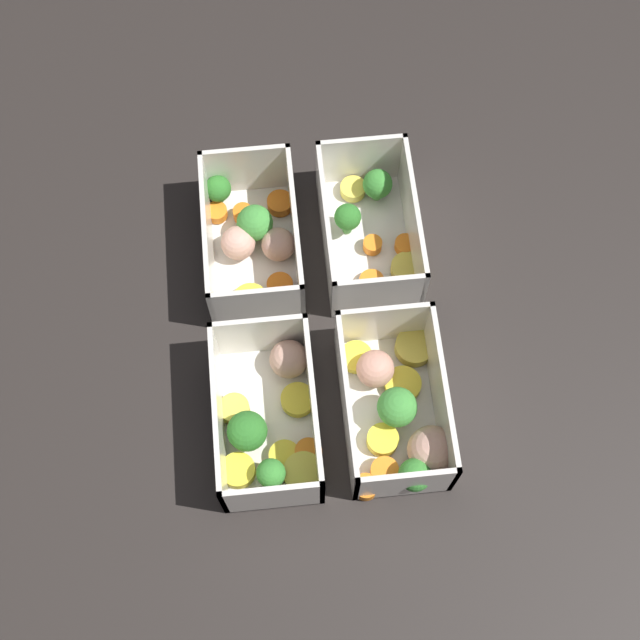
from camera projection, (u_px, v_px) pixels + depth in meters
The scene contains 5 objects.
ground_plane at pixel (320, 330), 0.93m from camera, with size 4.00×4.00×0.00m, color #282321.
container_near_left at pixel (399, 412), 0.87m from camera, with size 0.18×0.11×0.08m.
container_near_right at pixel (369, 228), 0.94m from camera, with size 0.17×0.11×0.08m.
container_far_left at pixel (269, 419), 0.86m from camera, with size 0.17×0.11×0.08m.
container_far_right at pixel (253, 238), 0.94m from camera, with size 0.17×0.10×0.08m.
Camera 1 is at (-0.34, 0.03, 0.86)m, focal length 50.00 mm.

